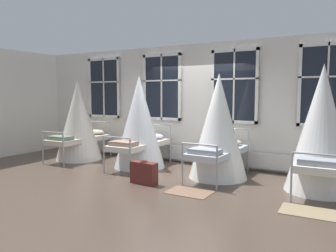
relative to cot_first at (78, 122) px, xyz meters
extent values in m
plane|color=#4C3D33|center=(3.01, -0.09, -1.04)|extent=(19.62, 19.62, 0.00)
cube|color=silver|center=(3.01, 1.18, 0.48)|extent=(10.24, 0.10, 3.04)
cube|color=black|center=(0.01, 1.07, 0.93)|extent=(1.16, 0.02, 1.75)
cube|color=silver|center=(0.01, 1.07, 0.09)|extent=(1.16, 0.06, 0.07)
cube|color=silver|center=(0.01, 1.07, 1.77)|extent=(1.16, 0.06, 0.07)
cube|color=silver|center=(-0.54, 1.07, 0.93)|extent=(0.07, 0.06, 1.75)
cube|color=silver|center=(0.55, 1.07, 0.93)|extent=(0.07, 0.06, 1.75)
cube|color=silver|center=(0.01, 1.07, 0.93)|extent=(0.04, 0.06, 1.75)
cube|color=silver|center=(0.01, 1.07, 1.10)|extent=(1.16, 0.06, 0.04)
cube|color=black|center=(2.01, 1.07, 0.93)|extent=(1.16, 0.02, 1.75)
cube|color=silver|center=(2.01, 1.07, 0.09)|extent=(1.16, 0.06, 0.07)
cube|color=silver|center=(2.01, 1.07, 1.77)|extent=(1.16, 0.06, 0.07)
cube|color=silver|center=(1.47, 1.07, 0.93)|extent=(0.07, 0.06, 1.75)
cube|color=silver|center=(2.56, 1.07, 0.93)|extent=(0.07, 0.06, 1.75)
cube|color=silver|center=(2.01, 1.07, 0.93)|extent=(0.04, 0.06, 1.75)
cube|color=silver|center=(2.01, 1.07, 1.10)|extent=(1.16, 0.06, 0.04)
cube|color=black|center=(4.02, 1.07, 0.93)|extent=(1.16, 0.02, 1.75)
cube|color=silver|center=(4.02, 1.07, 0.09)|extent=(1.16, 0.06, 0.07)
cube|color=silver|center=(4.02, 1.07, 1.77)|extent=(1.16, 0.06, 0.07)
cube|color=silver|center=(3.47, 1.07, 0.93)|extent=(0.07, 0.06, 1.75)
cube|color=silver|center=(4.56, 1.07, 0.93)|extent=(0.07, 0.06, 1.75)
cube|color=silver|center=(4.02, 1.07, 0.93)|extent=(0.04, 0.06, 1.75)
cube|color=silver|center=(4.02, 1.07, 1.10)|extent=(1.16, 0.06, 0.04)
cube|color=black|center=(6.02, 1.07, 0.93)|extent=(1.16, 0.02, 1.75)
cube|color=silver|center=(6.02, 1.07, 0.09)|extent=(1.16, 0.06, 0.07)
cube|color=silver|center=(6.02, 1.07, 1.77)|extent=(1.16, 0.06, 0.07)
cube|color=silver|center=(5.48, 1.07, 0.93)|extent=(0.07, 0.06, 1.75)
cube|color=silver|center=(6.02, 1.07, 0.93)|extent=(0.04, 0.06, 1.75)
cube|color=silver|center=(6.02, 1.07, 1.10)|extent=(1.16, 0.06, 0.04)
cube|color=silver|center=(3.01, 1.05, -0.79)|extent=(6.62, 0.10, 0.36)
cylinder|color=#9EA3A8|center=(-0.39, 0.91, -0.55)|extent=(0.04, 0.04, 0.96)
cylinder|color=#9EA3A8|center=(0.34, 0.93, -0.55)|extent=(0.04, 0.04, 0.96)
cylinder|color=#9EA3A8|center=(-0.34, -0.93, -0.62)|extent=(0.04, 0.04, 0.83)
cylinder|color=#9EA3A8|center=(0.39, -0.91, -0.62)|extent=(0.04, 0.04, 0.83)
cylinder|color=#9EA3A8|center=(-0.36, -0.01, -0.55)|extent=(0.08, 1.84, 0.03)
cylinder|color=#9EA3A8|center=(0.36, 0.01, -0.55)|extent=(0.08, 1.84, 0.03)
cylinder|color=#9EA3A8|center=(-0.03, 0.92, -0.07)|extent=(0.72, 0.05, 0.03)
cylinder|color=#9EA3A8|center=(0.03, -0.92, -0.20)|extent=(0.72, 0.05, 0.03)
cube|color=beige|center=(0.00, 0.00, -0.49)|extent=(0.80, 1.88, 0.12)
ellipsoid|color=beige|center=(-0.02, 0.68, -0.35)|extent=(0.57, 0.42, 0.14)
cube|color=slate|center=(0.02, -0.66, -0.37)|extent=(0.61, 0.38, 0.10)
cone|color=silver|center=(0.00, 0.00, 0.03)|extent=(1.24, 1.24, 2.14)
cylinder|color=#9EA3A8|center=(1.61, 0.94, -0.55)|extent=(0.04, 0.04, 0.96)
cylinder|color=#9EA3A8|center=(2.34, 0.96, -0.55)|extent=(0.04, 0.04, 0.96)
cylinder|color=#9EA3A8|center=(1.67, -0.90, -0.62)|extent=(0.04, 0.04, 0.83)
cylinder|color=#9EA3A8|center=(2.39, -0.88, -0.62)|extent=(0.04, 0.04, 0.83)
cylinder|color=#9EA3A8|center=(1.64, 0.02, -0.55)|extent=(0.09, 1.84, 0.03)
cylinder|color=#9EA3A8|center=(2.36, 0.04, -0.55)|extent=(0.09, 1.84, 0.03)
cylinder|color=#9EA3A8|center=(1.97, 0.95, -0.07)|extent=(0.72, 0.05, 0.03)
cylinder|color=#9EA3A8|center=(2.03, -0.89, -0.20)|extent=(0.72, 0.05, 0.03)
cube|color=silver|center=(2.00, 0.03, -0.49)|extent=(0.80, 1.88, 0.12)
ellipsoid|color=silver|center=(1.98, 0.71, -0.35)|extent=(0.57, 0.42, 0.14)
cube|color=gray|center=(2.02, -0.63, -0.37)|extent=(0.61, 0.38, 0.10)
cone|color=white|center=(2.00, 0.03, 0.07)|extent=(1.24, 1.24, 2.22)
cylinder|color=#9EA3A8|center=(3.71, 0.93, -0.55)|extent=(0.04, 0.04, 0.96)
cylinder|color=#9EA3A8|center=(4.43, 0.92, -0.55)|extent=(0.04, 0.04, 0.96)
cylinder|color=#9EA3A8|center=(3.67, -0.91, -0.62)|extent=(0.04, 0.04, 0.83)
cylinder|color=#9EA3A8|center=(4.40, -0.92, -0.62)|extent=(0.04, 0.04, 0.83)
cylinder|color=#9EA3A8|center=(3.69, 0.01, -0.55)|extent=(0.07, 1.84, 0.03)
cylinder|color=#9EA3A8|center=(4.42, 0.00, -0.55)|extent=(0.07, 1.84, 0.03)
cylinder|color=#9EA3A8|center=(4.07, 0.92, -0.07)|extent=(0.72, 0.05, 0.03)
cylinder|color=#9EA3A8|center=(4.04, -0.91, -0.20)|extent=(0.72, 0.05, 0.03)
cube|color=silver|center=(4.05, 0.00, -0.49)|extent=(0.78, 1.87, 0.12)
ellipsoid|color=#B7B2A3|center=(4.07, 0.68, -0.35)|extent=(0.57, 0.41, 0.14)
cube|color=#8C939E|center=(4.04, -0.65, -0.37)|extent=(0.61, 0.37, 0.10)
cone|color=white|center=(4.05, 0.00, 0.07)|extent=(1.24, 1.24, 2.22)
cylinder|color=#9EA3A8|center=(5.66, 0.90, -0.55)|extent=(0.04, 0.04, 0.96)
cylinder|color=#9EA3A8|center=(5.71, -0.94, -0.62)|extent=(0.04, 0.04, 0.83)
cylinder|color=#9EA3A8|center=(5.68, -0.02, -0.55)|extent=(0.08, 1.84, 0.03)
cylinder|color=#9EA3A8|center=(6.02, 0.91, -0.07)|extent=(0.72, 0.05, 0.03)
cylinder|color=#9EA3A8|center=(6.07, -0.93, -0.20)|extent=(0.72, 0.05, 0.03)
cube|color=silver|center=(6.04, -0.01, -0.49)|extent=(0.80, 1.88, 0.12)
ellipsoid|color=silver|center=(6.03, 0.67, -0.35)|extent=(0.57, 0.42, 0.14)
cube|color=#8C939E|center=(6.06, -0.67, -0.37)|extent=(0.61, 0.38, 0.10)
cone|color=white|center=(6.04, -0.01, 0.13)|extent=(1.24, 1.24, 2.32)
cube|color=brown|center=(4.02, -1.29, -1.03)|extent=(0.80, 0.56, 0.01)
cube|color=#8E7A5B|center=(6.02, -1.29, -1.03)|extent=(0.82, 0.59, 0.01)
cube|color=#5B231E|center=(2.98, -1.22, -0.82)|extent=(0.57, 0.24, 0.44)
cube|color=tan|center=(2.98, -1.11, -0.82)|extent=(0.50, 0.04, 0.03)
torus|color=#5B231E|center=(2.98, -1.22, -0.58)|extent=(0.15, 0.15, 0.02)
camera|label=1|loc=(6.65, -6.60, 0.75)|focal=35.71mm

